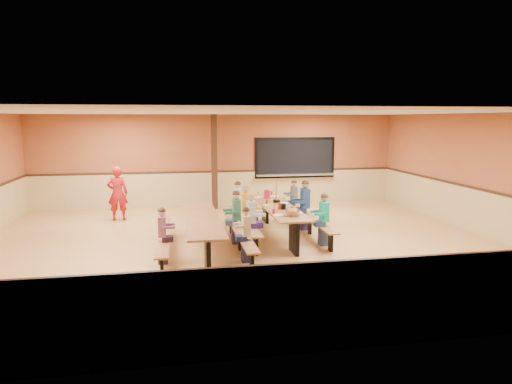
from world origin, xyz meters
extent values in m
plane|color=#A5713E|center=(0.00, 0.00, 0.00)|extent=(12.00, 12.00, 0.00)
cube|color=#974F2C|center=(0.00, 5.00, 1.50)|extent=(12.00, 0.04, 3.00)
cube|color=#974F2C|center=(0.00, -5.00, 1.50)|extent=(12.00, 0.04, 3.00)
cube|color=#974F2C|center=(6.00, 0.00, 1.50)|extent=(0.04, 10.00, 3.00)
cube|color=white|center=(0.00, 0.00, 3.00)|extent=(12.00, 10.00, 0.04)
cube|color=black|center=(2.60, 4.97, 1.55)|extent=(2.60, 0.06, 1.20)
cube|color=silver|center=(2.60, 4.88, 0.98)|extent=(2.70, 0.28, 0.06)
cube|color=black|center=(-0.20, 4.40, 1.50)|extent=(0.18, 0.18, 3.00)
cube|color=#98633C|center=(1.02, 0.70, 0.72)|extent=(0.75, 3.60, 0.04)
cube|color=black|center=(1.02, -0.85, 0.35)|extent=(0.08, 0.60, 0.70)
cube|color=black|center=(1.02, 2.25, 0.35)|extent=(0.08, 0.60, 0.70)
cube|color=#98633C|center=(0.19, 0.70, 0.43)|extent=(0.26, 3.60, 0.04)
cube|color=black|center=(0.19, 0.70, 0.21)|extent=(0.06, 0.18, 0.41)
cube|color=#98633C|center=(1.84, 0.70, 0.43)|extent=(0.26, 3.60, 0.04)
cube|color=black|center=(1.84, 0.70, 0.21)|extent=(0.06, 0.18, 0.41)
cube|color=#98633C|center=(-0.92, -0.40, 0.72)|extent=(0.75, 3.60, 0.04)
cube|color=black|center=(-0.92, -1.95, 0.35)|extent=(0.08, 0.60, 0.70)
cube|color=black|center=(-0.92, 1.15, 0.35)|extent=(0.08, 0.60, 0.70)
cube|color=#98633C|center=(-1.74, -0.40, 0.43)|extent=(0.26, 3.60, 0.04)
cube|color=black|center=(-1.74, -0.40, 0.21)|extent=(0.06, 0.18, 0.41)
cube|color=#98633C|center=(-0.09, -0.40, 0.43)|extent=(0.26, 3.60, 0.04)
cube|color=black|center=(-0.09, -0.40, 0.21)|extent=(0.06, 0.18, 0.41)
imported|color=#B1141B|center=(-3.06, 3.19, 0.77)|extent=(0.58, 0.39, 1.54)
cylinder|color=#B1172E|center=(0.97, 1.80, 0.85)|extent=(0.16, 0.16, 0.22)
cube|color=black|center=(1.05, 0.28, 0.80)|extent=(0.10, 0.14, 0.13)
cylinder|color=yellow|center=(0.86, 0.71, 0.82)|extent=(0.06, 0.06, 0.17)
cylinder|color=#B2140F|center=(0.95, 0.27, 0.82)|extent=(0.06, 0.06, 0.17)
cube|color=black|center=(1.09, 1.19, 0.77)|extent=(0.16, 0.16, 0.06)
cube|color=#98633C|center=(1.09, 1.19, 1.05)|extent=(0.02, 0.09, 0.50)
camera|label=1|loc=(-1.49, -10.03, 2.85)|focal=32.00mm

